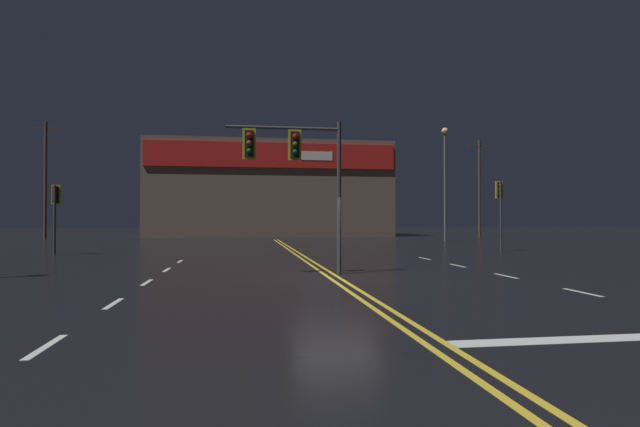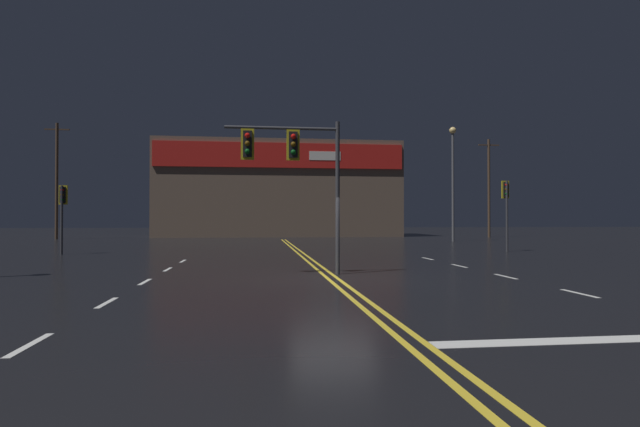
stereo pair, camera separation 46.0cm
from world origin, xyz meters
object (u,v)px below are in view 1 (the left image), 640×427
traffic_signal_median (292,158)px  streetlight_median_approach (445,169)px  traffic_signal_corner_northeast (500,200)px  traffic_signal_corner_northwest (56,203)px

traffic_signal_median → streetlight_median_approach: 27.84m
traffic_signal_corner_northeast → traffic_signal_corner_northwest: bearing=178.5°
traffic_signal_median → traffic_signal_corner_northeast: size_ratio=1.26×
traffic_signal_median → traffic_signal_corner_northwest: bearing=135.1°
traffic_signal_median → streetlight_median_approach: (14.91, 23.40, 2.27)m
traffic_signal_corner_northeast → traffic_signal_corner_northwest: size_ratio=1.12×
traffic_signal_median → traffic_signal_corner_northwest: (-11.01, 10.96, -1.16)m
traffic_signal_corner_northeast → traffic_signal_corner_northwest: (-23.73, 0.63, -0.30)m
traffic_signal_corner_northeast → traffic_signal_corner_northwest: traffic_signal_corner_northeast is taller
streetlight_median_approach → traffic_signal_corner_northwest: bearing=-154.4°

